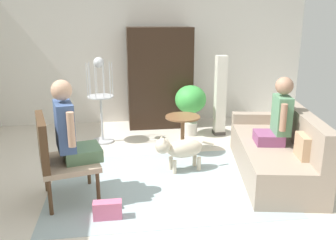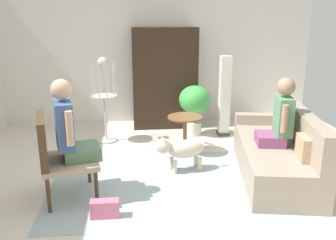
% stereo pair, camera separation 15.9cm
% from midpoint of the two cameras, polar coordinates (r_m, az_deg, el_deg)
% --- Properties ---
extents(ground_plane, '(6.82, 6.82, 0.00)m').
position_cam_midpoint_polar(ground_plane, '(4.68, 0.80, -9.76)').
color(ground_plane, beige).
extents(back_wall, '(6.28, 0.12, 2.63)m').
position_cam_midpoint_polar(back_wall, '(7.14, -1.89, 10.25)').
color(back_wall, silver).
rests_on(back_wall, ground).
extents(area_rug, '(2.82, 2.05, 0.01)m').
position_cam_midpoint_polar(area_rug, '(4.63, 0.28, -10.01)').
color(area_rug, '#9EB2B7').
rests_on(area_rug, ground).
extents(couch, '(1.18, 2.12, 0.88)m').
position_cam_midpoint_polar(couch, '(4.99, 17.97, -5.08)').
color(couch, gray).
rests_on(couch, ground).
extents(armchair, '(0.76, 0.82, 1.01)m').
position_cam_midpoint_polar(armchair, '(4.23, -16.32, -4.82)').
color(armchair, '#4C331E').
rests_on(armchair, ground).
extents(person_on_couch, '(0.47, 0.52, 0.87)m').
position_cam_midpoint_polar(person_on_couch, '(4.82, 18.20, 0.41)').
color(person_on_couch, '#874571').
extents(person_on_armchair, '(0.55, 0.56, 0.92)m').
position_cam_midpoint_polar(person_on_armchair, '(4.16, -14.31, -1.21)').
color(person_on_armchair, '#567655').
extents(round_end_table, '(0.53, 0.53, 0.59)m').
position_cam_midpoint_polar(round_end_table, '(5.50, 3.53, -1.67)').
color(round_end_table, brown).
rests_on(round_end_table, ground).
extents(dog, '(0.84, 0.34, 0.52)m').
position_cam_midpoint_polar(dog, '(4.89, 3.05, -4.59)').
color(dog, beige).
rests_on(dog, ground).
extents(bird_cage_stand, '(0.43, 0.43, 1.42)m').
position_cam_midpoint_polar(bird_cage_stand, '(6.01, -9.28, 3.48)').
color(bird_cage_stand, silver).
rests_on(bird_cage_stand, ground).
extents(potted_plant, '(0.54, 0.54, 0.89)m').
position_cam_midpoint_polar(potted_plant, '(6.31, 4.94, 2.81)').
color(potted_plant, beige).
rests_on(potted_plant, ground).
extents(column_lamp, '(0.20, 0.20, 1.40)m').
position_cam_midpoint_polar(column_lamp, '(6.36, 9.63, 3.65)').
color(column_lamp, '#4C4742').
rests_on(column_lamp, ground).
extents(armoire_cabinet, '(1.19, 0.56, 1.86)m').
position_cam_midpoint_polar(armoire_cabinet, '(6.81, 0.10, 6.69)').
color(armoire_cabinet, black).
rests_on(armoire_cabinet, ground).
extents(handbag, '(0.30, 0.12, 0.19)m').
position_cam_midpoint_polar(handbag, '(3.94, -8.81, -13.73)').
color(handbag, '#D8668C').
rests_on(handbag, ground).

